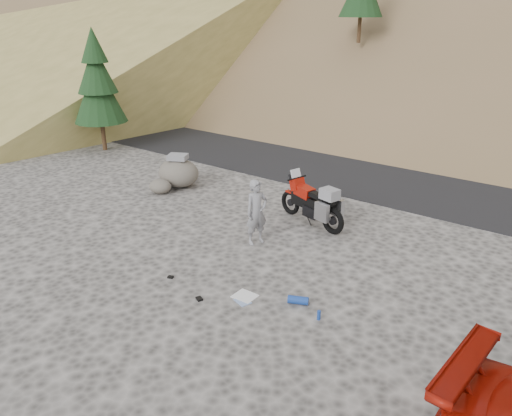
# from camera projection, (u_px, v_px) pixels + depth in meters

# --- Properties ---
(ground) EXTENTS (140.00, 140.00, 0.00)m
(ground) POSITION_uv_depth(u_px,v_px,m) (238.00, 261.00, 12.13)
(ground) COLOR #3E3B39
(ground) RESTS_ON ground
(road) EXTENTS (120.00, 7.00, 0.05)m
(road) POSITION_uv_depth(u_px,v_px,m) (387.00, 171.00, 18.81)
(road) COLOR black
(road) RESTS_ON ground
(conifer_verge) EXTENTS (2.20, 2.20, 5.04)m
(conifer_verge) POSITION_uv_depth(u_px,v_px,m) (97.00, 82.00, 20.52)
(conifer_verge) COLOR #3D2A16
(conifer_verge) RESTS_ON ground
(motorcycle) EXTENTS (2.42, 1.08, 1.47)m
(motorcycle) POSITION_uv_depth(u_px,v_px,m) (314.00, 204.00, 13.94)
(motorcycle) COLOR black
(motorcycle) RESTS_ON ground
(man) EXTENTS (0.60, 0.73, 1.72)m
(man) POSITION_uv_depth(u_px,v_px,m) (257.00, 242.00, 13.08)
(man) COLOR gray
(man) RESTS_ON ground
(boulder) EXTENTS (1.73, 1.57, 1.13)m
(boulder) POSITION_uv_depth(u_px,v_px,m) (179.00, 172.00, 17.02)
(boulder) COLOR #58534B
(boulder) RESTS_ON ground
(small_rock) EXTENTS (0.92, 0.87, 0.46)m
(small_rock) POSITION_uv_depth(u_px,v_px,m) (160.00, 186.00, 16.49)
(small_rock) COLOR #58534B
(small_rock) RESTS_ON ground
(gear_white_cloth) EXTENTS (0.48, 0.42, 0.02)m
(gear_white_cloth) POSITION_uv_depth(u_px,v_px,m) (245.00, 296.00, 10.64)
(gear_white_cloth) COLOR white
(gear_white_cloth) RESTS_ON ground
(gear_blue_mat) EXTENTS (0.46, 0.33, 0.17)m
(gear_blue_mat) POSITION_uv_depth(u_px,v_px,m) (298.00, 300.00, 10.35)
(gear_blue_mat) COLOR navy
(gear_blue_mat) RESTS_ON ground
(gear_bottle) EXTENTS (0.08, 0.08, 0.20)m
(gear_bottle) POSITION_uv_depth(u_px,v_px,m) (319.00, 315.00, 9.82)
(gear_bottle) COLOR navy
(gear_bottle) RESTS_ON ground
(gear_glove_a) EXTENTS (0.19, 0.16, 0.04)m
(gear_glove_a) POSITION_uv_depth(u_px,v_px,m) (199.00, 299.00, 10.52)
(gear_glove_a) COLOR black
(gear_glove_a) RESTS_ON ground
(gear_glove_b) EXTENTS (0.15, 0.13, 0.04)m
(gear_glove_b) POSITION_uv_depth(u_px,v_px,m) (171.00, 277.00, 11.36)
(gear_glove_b) COLOR black
(gear_glove_b) RESTS_ON ground
(gear_blue_cloth) EXTENTS (0.40, 0.34, 0.01)m
(gear_blue_cloth) POSITION_uv_depth(u_px,v_px,m) (243.00, 301.00, 10.45)
(gear_blue_cloth) COLOR #839BCB
(gear_blue_cloth) RESTS_ON ground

